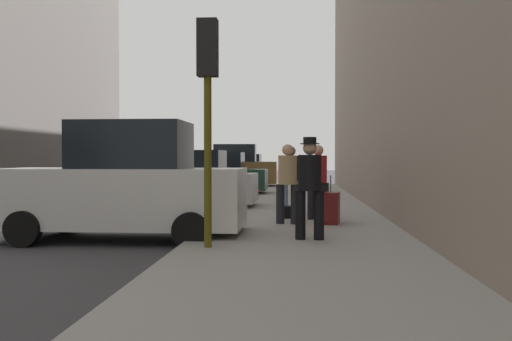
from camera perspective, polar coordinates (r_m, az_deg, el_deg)
ground_plane at (r=12.87m, az=-23.39°, el=-5.83°), size 120.00×120.00×0.00m
sidewalk at (r=11.43m, az=4.56°, el=-6.24°), size 4.00×40.00×0.15m
parked_white_van at (r=11.08m, az=-13.02°, el=-1.53°), size 4.61×2.08×2.25m
parked_silver_sedan at (r=16.95m, az=-7.01°, el=-1.16°), size 4.25×2.16×1.79m
parked_dark_green_sedan at (r=23.13m, az=-4.03°, el=-0.51°), size 4.23×2.11×1.79m
parked_bronze_suv at (r=29.03m, az=-2.38°, el=0.22°), size 4.64×2.15×2.25m
parked_red_hatchback at (r=34.41m, az=-1.37°, el=0.08°), size 4.26×2.17×1.79m
fire_hydrant at (r=19.03m, az=-0.32°, el=-1.95°), size 0.42×0.22×0.70m
traffic_light at (r=9.12m, az=-4.85°, el=8.76°), size 0.32×0.32×3.60m
pedestrian_in_red_jacket at (r=13.10m, az=6.23°, el=-0.76°), size 0.53×0.50×1.71m
pedestrian_in_jeans at (r=14.36m, az=3.51°, el=-0.58°), size 0.51×0.42×1.71m
pedestrian_in_tan_coat at (r=12.24m, az=3.17°, el=-0.90°), size 0.52×0.46×1.71m
pedestrian_with_fedora at (r=9.90m, az=5.40°, el=-1.23°), size 0.51×0.42×1.78m
rolling_suitcase at (r=12.36m, az=7.47°, el=-3.74°), size 0.44×0.61×1.04m
duffel_bag at (r=13.51m, az=2.86°, el=-4.15°), size 0.32×0.44×0.28m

